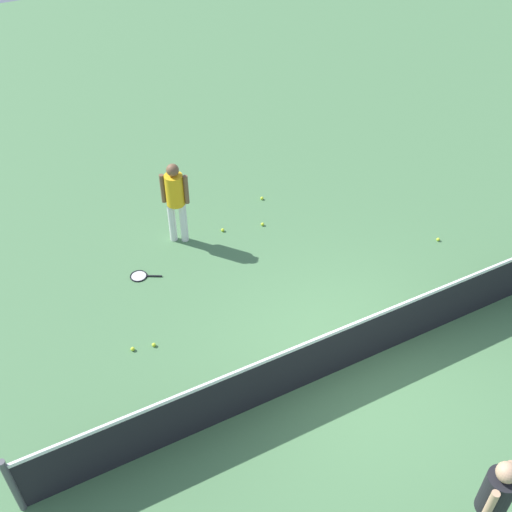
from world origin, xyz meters
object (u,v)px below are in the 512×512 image
Objects in this scene: player_near_side at (175,197)px; tennis_ball_stray_left at (438,239)px; player_far_side at (493,500)px; tennis_ball_midcourt at (263,224)px; tennis_ball_baseline at (223,230)px; tennis_racket_near_player at (140,276)px; tennis_ball_by_net at (262,198)px; tennis_ball_stray_right at (154,345)px; tennis_ball_near_player at (133,349)px.

tennis_ball_stray_left is at bearing 151.98° from player_near_side.
tennis_ball_midcourt is (-0.70, -6.73, -0.98)m from player_far_side.
player_near_side is at bearing -10.21° from tennis_ball_baseline.
tennis_racket_near_player is (1.98, -6.42, -1.00)m from player_far_side.
tennis_ball_baseline is (1.20, 0.60, 0.00)m from tennis_ball_by_net.
tennis_ball_midcourt is 1.00× the size of tennis_ball_stray_right.
tennis_ball_near_player and tennis_ball_by_net have the same top height.
tennis_ball_by_net is at bearing -49.71° from tennis_ball_stray_left.
player_far_side is at bearing 53.60° from tennis_ball_stray_left.
tennis_racket_near_player is 1.96m from tennis_ball_baseline.
tennis_racket_near_player is 1.72m from tennis_ball_stray_right.
tennis_ball_near_player and tennis_ball_baseline have the same top height.
tennis_ball_midcourt is at bearing -150.28° from tennis_ball_near_player.
tennis_ball_by_net is (-3.77, -2.72, 0.00)m from tennis_ball_near_player.
tennis_racket_near_player is at bearing -113.11° from tennis_ball_near_player.
tennis_ball_baseline and tennis_ball_stray_left have the same top height.
player_near_side is 25.76× the size of tennis_ball_midcourt.
tennis_ball_stray_left is (-2.37, 2.80, 0.00)m from tennis_ball_by_net.
tennis_ball_midcourt is (-1.64, 0.35, -0.98)m from player_near_side.
tennis_ball_stray_left is (-2.79, 2.00, 0.00)m from tennis_ball_midcourt.
tennis_ball_stray_right is at bearing 77.97° from tennis_racket_near_player.
tennis_ball_near_player is at bearing 35.76° from tennis_ball_by_net.
tennis_racket_near_player is at bearing 19.74° from tennis_ball_by_net.
tennis_ball_by_net is (-3.09, -1.11, 0.02)m from tennis_racket_near_player.
tennis_ball_near_player and tennis_ball_stray_right have the same top height.
tennis_ball_midcourt and tennis_ball_stray_left have the same top height.
tennis_ball_midcourt is (-3.36, -1.92, 0.00)m from tennis_ball_near_player.
tennis_racket_near_player is at bearing -72.90° from player_far_side.
tennis_ball_stray_left is 5.82m from tennis_ball_stray_right.
tennis_racket_near_player is 5.72m from tennis_ball_stray_left.
tennis_ball_near_player is 3.34m from tennis_ball_baseline.
tennis_ball_stray_right is (3.03, 1.99, 0.00)m from tennis_ball_midcourt.
tennis_racket_near_player is at bearing 32.46° from player_near_side.
player_near_side is 25.76× the size of tennis_ball_by_net.
tennis_ball_midcourt is at bearing -95.94° from player_far_side.
tennis_ball_near_player and tennis_ball_stray_left have the same top height.
player_far_side reaches higher than tennis_ball_midcourt.
player_far_side reaches higher than tennis_ball_baseline.
tennis_ball_near_player is 1.00× the size of tennis_ball_stray_left.
player_far_side is 25.76× the size of tennis_ball_near_player.
player_far_side is 25.76× the size of tennis_ball_stray_left.
tennis_racket_near_player is 8.99× the size of tennis_ball_near_player.
player_far_side is 6.79m from tennis_racket_near_player.
tennis_racket_near_player is 2.69m from tennis_ball_midcourt.
player_near_side is 1.58m from tennis_racket_near_player.
tennis_ball_by_net is 1.00× the size of tennis_ball_baseline.
tennis_ball_near_player is at bearing 66.89° from tennis_racket_near_player.
tennis_ball_by_net is 1.00× the size of tennis_ball_stray_right.
tennis_ball_stray_left is at bearing -126.40° from player_far_side.
tennis_racket_near_player is 8.99× the size of tennis_ball_by_net.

